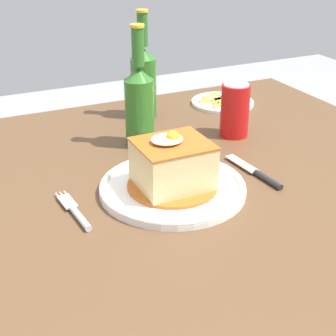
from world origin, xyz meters
name	(u,v)px	position (x,y,z in m)	size (l,w,h in m)	color
dining_table	(187,221)	(0.00, 0.00, 0.63)	(1.11, 0.98, 0.73)	brown
main_plate	(173,187)	(-0.06, -0.05, 0.74)	(0.27, 0.27, 0.02)	white
sandwich_meal	(173,165)	(-0.06, -0.05, 0.79)	(0.17, 0.17, 0.11)	#B75B1E
fork	(76,213)	(-0.24, -0.05, 0.74)	(0.03, 0.14, 0.01)	silver
knife	(260,175)	(0.12, -0.07, 0.74)	(0.03, 0.17, 0.01)	#262628
soda_can	(235,110)	(0.19, 0.14, 0.80)	(0.07, 0.07, 0.12)	red
beer_bottle_green	(139,102)	(-0.03, 0.18, 0.83)	(0.06, 0.06, 0.27)	#2D6B23
beer_bottle_green_far	(143,78)	(0.05, 0.34, 0.83)	(0.06, 0.06, 0.27)	#2D6B23
side_plate_fries	(222,102)	(0.28, 0.34, 0.74)	(0.17, 0.17, 0.02)	white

